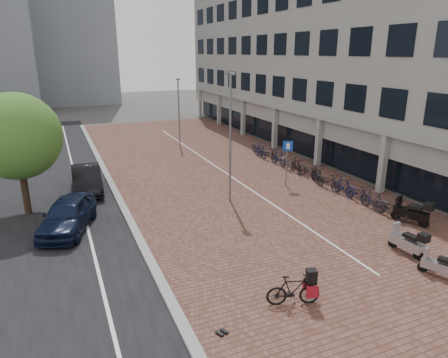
{
  "coord_description": "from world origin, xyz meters",
  "views": [
    {
      "loc": [
        -7.85,
        -12.42,
        7.65
      ],
      "look_at": [
        0.0,
        6.0,
        1.3
      ],
      "focal_mm": 32.25,
      "sensor_mm": 36.0,
      "label": 1
    }
  ],
  "objects_px": {
    "hero_bike": "(293,290)",
    "parking_sign": "(287,156)",
    "car_navy": "(68,215)",
    "car_dark": "(87,179)",
    "scooter_mid": "(411,211)",
    "scooter_back": "(441,264)",
    "scooter_front": "(407,241)"
  },
  "relations": [
    {
      "from": "hero_bike",
      "to": "parking_sign",
      "type": "xyz_separation_m",
      "value": [
        5.99,
        10.2,
        1.34
      ]
    },
    {
      "from": "car_navy",
      "to": "hero_bike",
      "type": "height_order",
      "value": "car_navy"
    },
    {
      "from": "car_dark",
      "to": "scooter_mid",
      "type": "relative_size",
      "value": 2.44
    },
    {
      "from": "hero_bike",
      "to": "parking_sign",
      "type": "bearing_deg",
      "value": -12.24
    },
    {
      "from": "scooter_mid",
      "to": "car_dark",
      "type": "bearing_deg",
      "value": 121.68
    },
    {
      "from": "scooter_mid",
      "to": "scooter_back",
      "type": "relative_size",
      "value": 1.23
    },
    {
      "from": "hero_bike",
      "to": "parking_sign",
      "type": "distance_m",
      "value": 11.9
    },
    {
      "from": "car_navy",
      "to": "car_dark",
      "type": "height_order",
      "value": "car_navy"
    },
    {
      "from": "car_navy",
      "to": "hero_bike",
      "type": "bearing_deg",
      "value": -34.48
    },
    {
      "from": "car_navy",
      "to": "scooter_back",
      "type": "relative_size",
      "value": 2.94
    },
    {
      "from": "scooter_front",
      "to": "parking_sign",
      "type": "relative_size",
      "value": 0.61
    },
    {
      "from": "car_dark",
      "to": "scooter_front",
      "type": "height_order",
      "value": "car_dark"
    },
    {
      "from": "scooter_mid",
      "to": "parking_sign",
      "type": "relative_size",
      "value": 0.66
    },
    {
      "from": "scooter_front",
      "to": "scooter_mid",
      "type": "relative_size",
      "value": 0.92
    },
    {
      "from": "hero_bike",
      "to": "scooter_front",
      "type": "xyz_separation_m",
      "value": [
        5.93,
        1.12,
        0.03
      ]
    },
    {
      "from": "car_navy",
      "to": "car_dark",
      "type": "xyz_separation_m",
      "value": [
        1.27,
        5.19,
        -0.01
      ]
    },
    {
      "from": "car_navy",
      "to": "parking_sign",
      "type": "distance_m",
      "value": 12.33
    },
    {
      "from": "car_dark",
      "to": "scooter_mid",
      "type": "height_order",
      "value": "car_dark"
    },
    {
      "from": "car_navy",
      "to": "scooter_back",
      "type": "xyz_separation_m",
      "value": [
        11.87,
        -9.37,
        -0.23
      ]
    },
    {
      "from": "car_navy",
      "to": "scooter_mid",
      "type": "distance_m",
      "value": 15.62
    },
    {
      "from": "car_dark",
      "to": "scooter_back",
      "type": "relative_size",
      "value": 2.99
    },
    {
      "from": "scooter_front",
      "to": "scooter_mid",
      "type": "bearing_deg",
      "value": 35.3
    },
    {
      "from": "scooter_front",
      "to": "scooter_back",
      "type": "distance_m",
      "value": 1.79
    },
    {
      "from": "scooter_front",
      "to": "car_dark",
      "type": "bearing_deg",
      "value": 125.29
    },
    {
      "from": "scooter_back",
      "to": "parking_sign",
      "type": "relative_size",
      "value": 0.54
    },
    {
      "from": "scooter_front",
      "to": "scooter_mid",
      "type": "height_order",
      "value": "scooter_mid"
    },
    {
      "from": "scooter_mid",
      "to": "scooter_back",
      "type": "height_order",
      "value": "scooter_mid"
    },
    {
      "from": "scooter_mid",
      "to": "parking_sign",
      "type": "height_order",
      "value": "parking_sign"
    },
    {
      "from": "scooter_front",
      "to": "scooter_mid",
      "type": "distance_m",
      "value": 3.26
    },
    {
      "from": "scooter_front",
      "to": "hero_bike",
      "type": "bearing_deg",
      "value": -174.37
    },
    {
      "from": "car_navy",
      "to": "hero_bike",
      "type": "relative_size",
      "value": 2.43
    },
    {
      "from": "car_navy",
      "to": "hero_bike",
      "type": "distance_m",
      "value": 10.71
    }
  ]
}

